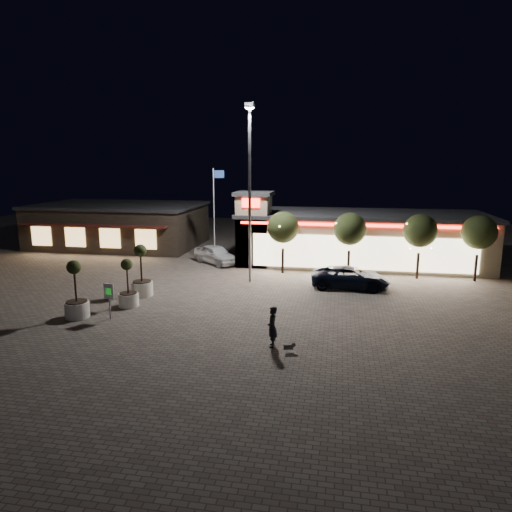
% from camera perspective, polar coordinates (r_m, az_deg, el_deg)
% --- Properties ---
extents(ground, '(90.00, 90.00, 0.00)m').
position_cam_1_polar(ground, '(26.11, -8.55, -7.35)').
color(ground, '#6C6258').
rests_on(ground, ground).
extents(retail_building, '(20.40, 8.40, 6.10)m').
position_cam_1_polar(retail_building, '(39.64, 12.18, 2.33)').
color(retail_building, tan).
rests_on(retail_building, ground).
extents(restaurant_building, '(16.40, 11.00, 4.30)m').
position_cam_1_polar(restaurant_building, '(49.05, -16.64, 3.78)').
color(restaurant_building, '#382D23').
rests_on(restaurant_building, ground).
extents(floodlight_pole, '(0.60, 0.40, 12.38)m').
position_cam_1_polar(floodlight_pole, '(31.95, -0.79, 9.09)').
color(floodlight_pole, gray).
rests_on(floodlight_pole, ground).
extents(flagpole, '(0.95, 0.10, 8.00)m').
position_cam_1_polar(flagpole, '(37.87, -5.14, 5.98)').
color(flagpole, white).
rests_on(flagpole, ground).
extents(string_tree_a, '(2.42, 2.42, 4.79)m').
position_cam_1_polar(string_tree_a, '(34.91, 3.41, 3.58)').
color(string_tree_a, '#332319').
rests_on(string_tree_a, ground).
extents(string_tree_b, '(2.42, 2.42, 4.79)m').
position_cam_1_polar(string_tree_b, '(34.66, 11.65, 3.30)').
color(string_tree_b, '#332319').
rests_on(string_tree_b, ground).
extents(string_tree_c, '(2.42, 2.42, 4.79)m').
position_cam_1_polar(string_tree_c, '(35.14, 19.83, 2.96)').
color(string_tree_c, '#332319').
rests_on(string_tree_c, ground).
extents(string_tree_d, '(2.42, 2.42, 4.79)m').
position_cam_1_polar(string_tree_d, '(36.02, 26.12, 2.66)').
color(string_tree_d, '#332319').
rests_on(string_tree_d, ground).
extents(pickup_truck, '(5.31, 2.49, 1.47)m').
position_cam_1_polar(pickup_truck, '(31.77, 11.70, -2.65)').
color(pickup_truck, black).
rests_on(pickup_truck, ground).
extents(white_sedan, '(4.80, 4.38, 1.59)m').
position_cam_1_polar(white_sedan, '(38.76, -5.03, 0.21)').
color(white_sedan, silver).
rests_on(white_sedan, ground).
extents(pedestrian, '(0.56, 0.76, 1.93)m').
position_cam_1_polar(pedestrian, '(21.34, 2.04, -8.85)').
color(pedestrian, black).
rests_on(pedestrian, ground).
extents(dog, '(0.55, 0.31, 0.30)m').
position_cam_1_polar(dog, '(21.02, 4.28, -11.17)').
color(dog, '#59514C').
rests_on(dog, ground).
extents(planter_left, '(1.36, 1.36, 3.35)m').
position_cam_1_polar(planter_left, '(30.18, -14.08, -2.92)').
color(planter_left, white).
rests_on(planter_left, ground).
extents(planter_mid, '(1.31, 1.31, 3.23)m').
position_cam_1_polar(planter_mid, '(27.10, -21.53, -5.13)').
color(planter_mid, white).
rests_on(planter_mid, ground).
extents(planter_right, '(1.18, 1.18, 2.90)m').
position_cam_1_polar(planter_right, '(28.21, -15.69, -4.31)').
color(planter_right, white).
rests_on(planter_right, ground).
extents(valet_sign, '(0.66, 0.22, 2.01)m').
position_cam_1_polar(valet_sign, '(26.05, -17.91, -4.59)').
color(valet_sign, gray).
rests_on(valet_sign, ground).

